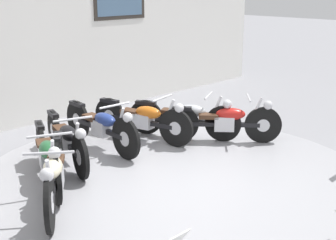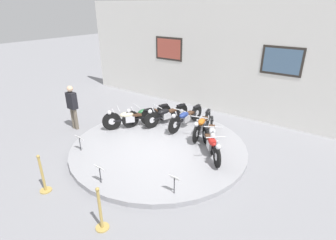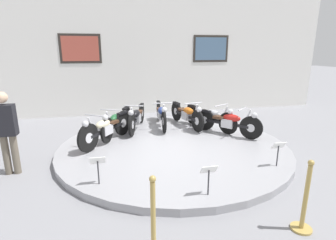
{
  "view_description": "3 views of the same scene",
  "coord_description": "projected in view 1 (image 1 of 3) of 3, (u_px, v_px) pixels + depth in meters",
  "views": [
    {
      "loc": [
        -4.26,
        -4.1,
        2.68
      ],
      "look_at": [
        0.1,
        0.21,
        0.87
      ],
      "focal_mm": 50.0,
      "sensor_mm": 36.0,
      "label": 1
    },
    {
      "loc": [
        4.44,
        -5.78,
        4.2
      ],
      "look_at": [
        0.11,
        0.34,
        0.9
      ],
      "focal_mm": 28.0,
      "sensor_mm": 36.0,
      "label": 2
    },
    {
      "loc": [
        -1.41,
        -5.89,
        2.37
      ],
      "look_at": [
        -0.1,
        0.19,
        0.7
      ],
      "focal_mm": 28.0,
      "sensor_mm": 36.0,
      "label": 3
    }
  ],
  "objects": [
    {
      "name": "motorcycle_black",
      "position": [
        67.0,
        139.0,
        6.74
      ],
      "size": [
        0.71,
        1.89,
        0.78
      ],
      "color": "black",
      "rests_on": "display_platform"
    },
    {
      "name": "motorcycle_silver",
      "position": [
        186.0,
        117.0,
        7.87
      ],
      "size": [
        0.95,
        1.76,
        0.78
      ],
      "color": "black",
      "rests_on": "display_platform"
    },
    {
      "name": "ground_plane",
      "position": [
        174.0,
        185.0,
        6.43
      ],
      "size": [
        60.0,
        60.0,
        0.0
      ],
      "primitive_type": "plane",
      "color": "gray"
    },
    {
      "name": "motorcycle_red",
      "position": [
        224.0,
        120.0,
        7.65
      ],
      "size": [
        1.32,
        1.51,
        0.78
      ],
      "color": "black",
      "rests_on": "display_platform"
    },
    {
      "name": "display_platform",
      "position": [
        174.0,
        181.0,
        6.41
      ],
      "size": [
        5.48,
        5.48,
        0.14
      ],
      "primitive_type": "cylinder",
      "color": "#99999E",
      "rests_on": "ground_plane"
    },
    {
      "name": "motorcycle_blue",
      "position": [
        102.0,
        125.0,
        7.35
      ],
      "size": [
        0.54,
        1.99,
        0.8
      ],
      "color": "black",
      "rests_on": "display_platform"
    },
    {
      "name": "back_wall",
      "position": [
        15.0,
        10.0,
        8.55
      ],
      "size": [
        14.0,
        0.22,
        4.39
      ],
      "color": "white",
      "rests_on": "ground_plane"
    },
    {
      "name": "motorcycle_cream",
      "position": [
        54.0,
        174.0,
        5.46
      ],
      "size": [
        1.25,
        1.64,
        0.8
      ],
      "color": "black",
      "rests_on": "display_platform"
    },
    {
      "name": "motorcycle_orange",
      "position": [
        144.0,
        118.0,
        7.76
      ],
      "size": [
        0.59,
        1.94,
        0.79
      ],
      "color": "black",
      "rests_on": "display_platform"
    },
    {
      "name": "motorcycle_green",
      "position": [
        48.0,
        156.0,
        6.06
      ],
      "size": [
        0.84,
        1.84,
        0.79
      ],
      "color": "black",
      "rests_on": "display_platform"
    }
  ]
}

